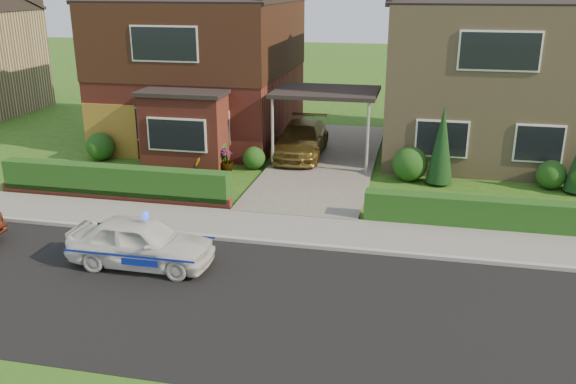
# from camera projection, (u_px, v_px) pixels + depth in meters

# --- Properties ---
(ground) EXTENTS (120.00, 120.00, 0.00)m
(ground) POSITION_uv_depth(u_px,v_px,m) (244.00, 302.00, 13.07)
(ground) COLOR #284F15
(ground) RESTS_ON ground
(road) EXTENTS (60.00, 6.00, 0.02)m
(road) POSITION_uv_depth(u_px,v_px,m) (244.00, 302.00, 13.07)
(road) COLOR black
(road) RESTS_ON ground
(kerb) EXTENTS (60.00, 0.16, 0.12)m
(kerb) POSITION_uv_depth(u_px,v_px,m) (277.00, 243.00, 15.87)
(kerb) COLOR #9E9993
(kerb) RESTS_ON ground
(sidewalk) EXTENTS (60.00, 2.00, 0.10)m
(sidewalk) POSITION_uv_depth(u_px,v_px,m) (286.00, 229.00, 16.84)
(sidewalk) COLOR slate
(sidewalk) RESTS_ON ground
(driveway) EXTENTS (3.80, 12.00, 0.12)m
(driveway) POSITION_uv_depth(u_px,v_px,m) (325.00, 161.00, 23.22)
(driveway) COLOR #666059
(driveway) RESTS_ON ground
(house_left) EXTENTS (7.50, 9.53, 7.25)m
(house_left) POSITION_uv_depth(u_px,v_px,m) (203.00, 50.00, 25.84)
(house_left) COLOR maroon
(house_left) RESTS_ON ground
(house_right) EXTENTS (7.50, 8.06, 7.25)m
(house_right) POSITION_uv_depth(u_px,v_px,m) (486.00, 60.00, 23.64)
(house_right) COLOR #937D5A
(house_right) RESTS_ON ground
(carport_link) EXTENTS (3.80, 3.00, 2.77)m
(carport_link) POSITION_uv_depth(u_px,v_px,m) (326.00, 93.00, 22.33)
(carport_link) COLOR black
(carport_link) RESTS_ON ground
(garage_door) EXTENTS (2.20, 0.10, 2.10)m
(garage_door) POSITION_uv_depth(u_px,v_px,m) (111.00, 131.00, 23.59)
(garage_door) COLOR brown
(garage_door) RESTS_ON ground
(dwarf_wall) EXTENTS (7.70, 0.25, 0.36)m
(dwarf_wall) POSITION_uv_depth(u_px,v_px,m) (113.00, 195.00, 19.08)
(dwarf_wall) COLOR maroon
(dwarf_wall) RESTS_ON ground
(hedge_left) EXTENTS (7.50, 0.55, 0.90)m
(hedge_left) POSITION_uv_depth(u_px,v_px,m) (116.00, 199.00, 19.27)
(hedge_left) COLOR #163C13
(hedge_left) RESTS_ON ground
(hedge_right) EXTENTS (7.50, 0.55, 0.80)m
(hedge_right) POSITION_uv_depth(u_px,v_px,m) (500.00, 230.00, 16.85)
(hedge_right) COLOR #163C13
(hedge_right) RESTS_ON ground
(shrub_left_far) EXTENTS (1.08, 1.08, 1.08)m
(shrub_left_far) POSITION_uv_depth(u_px,v_px,m) (100.00, 146.00, 23.38)
(shrub_left_far) COLOR #163C13
(shrub_left_far) RESTS_ON ground
(shrub_left_mid) EXTENTS (1.32, 1.32, 1.32)m
(shrub_left_mid) POSITION_uv_depth(u_px,v_px,m) (210.00, 151.00, 22.25)
(shrub_left_mid) COLOR #163C13
(shrub_left_mid) RESTS_ON ground
(shrub_left_near) EXTENTS (0.84, 0.84, 0.84)m
(shrub_left_near) POSITION_uv_depth(u_px,v_px,m) (254.00, 158.00, 22.29)
(shrub_left_near) COLOR #163C13
(shrub_left_near) RESTS_ON ground
(shrub_right_near) EXTENTS (1.20, 1.20, 1.20)m
(shrub_right_near) POSITION_uv_depth(u_px,v_px,m) (410.00, 164.00, 20.92)
(shrub_right_near) COLOR #163C13
(shrub_right_near) RESTS_ON ground
(shrub_right_mid) EXTENTS (0.96, 0.96, 0.96)m
(shrub_right_mid) POSITION_uv_depth(u_px,v_px,m) (551.00, 175.00, 20.12)
(shrub_right_mid) COLOR #163C13
(shrub_right_mid) RESTS_ON ground
(conifer_a) EXTENTS (0.90, 0.90, 2.60)m
(conifer_a) POSITION_uv_depth(u_px,v_px,m) (441.00, 147.00, 20.30)
(conifer_a) COLOR black
(conifer_a) RESTS_ON ground
(police_car) EXTENTS (3.23, 3.52, 1.36)m
(police_car) POSITION_uv_depth(u_px,v_px,m) (141.00, 243.00, 14.57)
(police_car) COLOR silver
(police_car) RESTS_ON ground
(driveway_car) EXTENTS (1.91, 4.43, 1.27)m
(driveway_car) POSITION_uv_depth(u_px,v_px,m) (301.00, 139.00, 23.58)
(driveway_car) COLOR brown
(driveway_car) RESTS_ON driveway
(potted_plant_a) EXTENTS (0.47, 0.37, 0.79)m
(potted_plant_a) POSITION_uv_depth(u_px,v_px,m) (57.00, 173.00, 20.61)
(potted_plant_a) COLOR gray
(potted_plant_a) RESTS_ON ground
(potted_plant_b) EXTENTS (0.50, 0.48, 0.71)m
(potted_plant_b) POSITION_uv_depth(u_px,v_px,m) (196.00, 168.00, 21.32)
(potted_plant_b) COLOR gray
(potted_plant_b) RESTS_ON ground
(potted_plant_c) EXTENTS (0.65, 0.65, 0.86)m
(potted_plant_c) POSITION_uv_depth(u_px,v_px,m) (226.00, 161.00, 21.90)
(potted_plant_c) COLOR gray
(potted_plant_c) RESTS_ON ground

